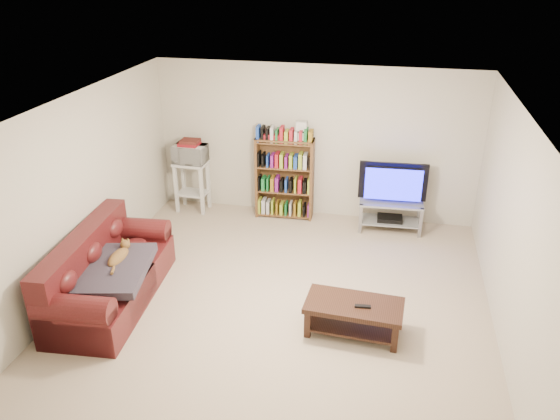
% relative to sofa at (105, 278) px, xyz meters
% --- Properties ---
extents(floor, '(5.00, 5.00, 0.00)m').
position_rel_sofa_xyz_m(floor, '(2.07, 0.49, -0.31)').
color(floor, '#C2AD90').
rests_on(floor, ground).
extents(ceiling, '(5.00, 5.00, 0.00)m').
position_rel_sofa_xyz_m(ceiling, '(2.07, 0.49, 2.09)').
color(ceiling, white).
rests_on(ceiling, ground).
extents(wall_back, '(5.00, 0.00, 5.00)m').
position_rel_sofa_xyz_m(wall_back, '(2.07, 2.99, 0.89)').
color(wall_back, beige).
rests_on(wall_back, ground).
extents(wall_front, '(5.00, 0.00, 5.00)m').
position_rel_sofa_xyz_m(wall_front, '(2.07, -2.01, 0.89)').
color(wall_front, beige).
rests_on(wall_front, ground).
extents(wall_left, '(0.00, 5.00, 5.00)m').
position_rel_sofa_xyz_m(wall_left, '(-0.43, 0.49, 0.89)').
color(wall_left, beige).
rests_on(wall_left, ground).
extents(wall_right, '(0.00, 5.00, 5.00)m').
position_rel_sofa_xyz_m(wall_right, '(4.57, 0.49, 0.89)').
color(wall_right, beige).
rests_on(wall_right, ground).
extents(sofa, '(1.05, 2.13, 0.88)m').
position_rel_sofa_xyz_m(sofa, '(0.00, 0.00, 0.00)').
color(sofa, '#4A1314').
rests_on(sofa, floor).
extents(blanket, '(0.95, 1.15, 0.18)m').
position_rel_sofa_xyz_m(blanket, '(0.19, -0.13, 0.21)').
color(blanket, '#342D39').
rests_on(blanket, sofa).
extents(cat, '(0.27, 0.58, 0.17)m').
position_rel_sofa_xyz_m(cat, '(0.18, 0.06, 0.27)').
color(cat, brown).
rests_on(cat, sofa).
extents(coffee_table, '(1.10, 0.59, 0.39)m').
position_rel_sofa_xyz_m(coffee_table, '(2.99, -0.01, -0.04)').
color(coffee_table, black).
rests_on(coffee_table, floor).
extents(remote, '(0.18, 0.06, 0.02)m').
position_rel_sofa_xyz_m(remote, '(3.09, -0.06, 0.09)').
color(remote, black).
rests_on(remote, coffee_table).
extents(tv_stand, '(0.96, 0.47, 0.47)m').
position_rel_sofa_xyz_m(tv_stand, '(3.31, 2.63, 0.01)').
color(tv_stand, '#999EA3').
rests_on(tv_stand, floor).
extents(television, '(1.02, 0.18, 0.59)m').
position_rel_sofa_xyz_m(television, '(3.31, 2.63, 0.45)').
color(television, black).
rests_on(television, tv_stand).
extents(dvd_player, '(0.39, 0.28, 0.06)m').
position_rel_sofa_xyz_m(dvd_player, '(3.31, 2.63, -0.12)').
color(dvd_player, black).
rests_on(dvd_player, tv_stand).
extents(bookshelf, '(0.91, 0.32, 1.30)m').
position_rel_sofa_xyz_m(bookshelf, '(1.64, 2.77, 0.36)').
color(bookshelf, brown).
rests_on(bookshelf, floor).
extents(shelf_clutter, '(0.67, 0.22, 0.28)m').
position_rel_sofa_xyz_m(shelf_clutter, '(1.74, 2.79, 1.10)').
color(shelf_clutter, silver).
rests_on(shelf_clutter, bookshelf).
extents(microwave_stand, '(0.53, 0.40, 0.83)m').
position_rel_sofa_xyz_m(microwave_stand, '(0.12, 2.69, 0.22)').
color(microwave_stand, silver).
rests_on(microwave_stand, floor).
extents(microwave, '(0.52, 0.37, 0.28)m').
position_rel_sofa_xyz_m(microwave, '(0.12, 2.69, 0.66)').
color(microwave, silver).
rests_on(microwave, microwave_stand).
extents(game_boxes, '(0.31, 0.28, 0.05)m').
position_rel_sofa_xyz_m(game_boxes, '(0.12, 2.69, 0.83)').
color(game_boxes, maroon).
rests_on(game_boxes, microwave).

